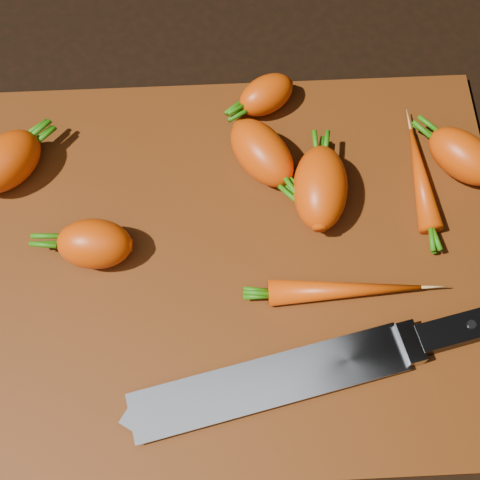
{
  "coord_description": "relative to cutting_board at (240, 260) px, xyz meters",
  "views": [
    {
      "loc": [
        -0.01,
        -0.24,
        0.59
      ],
      "look_at": [
        0.0,
        0.01,
        0.03
      ],
      "focal_mm": 50.0,
      "sensor_mm": 36.0,
      "label": 1
    }
  ],
  "objects": [
    {
      "name": "carrot_6",
      "position": [
        0.18,
        0.07,
        0.02
      ],
      "size": [
        0.03,
        0.11,
        0.02
      ],
      "primitive_type": "ellipsoid",
      "rotation": [
        0.0,
        0.0,
        1.59
      ],
      "color": "#DD4204",
      "rests_on": "cutting_board"
    },
    {
      "name": "ground",
      "position": [
        0.0,
        0.0,
        -0.01
      ],
      "size": [
        2.0,
        2.0,
        0.01
      ],
      "primitive_type": "cube",
      "color": "black"
    },
    {
      "name": "carrot_2",
      "position": [
        0.03,
        0.1,
        0.03
      ],
      "size": [
        0.08,
        0.09,
        0.05
      ],
      "primitive_type": "ellipsoid",
      "rotation": [
        0.0,
        0.0,
        -1.0
      ],
      "color": "#DD4204",
      "rests_on": "cutting_board"
    },
    {
      "name": "knife",
      "position": [
        0.04,
        -0.11,
        0.02
      ],
      "size": [
        0.39,
        0.12,
        0.02
      ],
      "rotation": [
        0.0,
        0.0,
        0.22
      ],
      "color": "gray",
      "rests_on": "cutting_board"
    },
    {
      "name": "carrot_7",
      "position": [
        0.09,
        -0.04,
        0.02
      ],
      "size": [
        0.14,
        0.03,
        0.02
      ],
      "primitive_type": "ellipsoid",
      "rotation": [
        0.0,
        0.0,
        -0.01
      ],
      "color": "#DD4204",
      "rests_on": "cutting_board"
    },
    {
      "name": "cutting_board",
      "position": [
        0.0,
        0.0,
        0.0
      ],
      "size": [
        0.5,
        0.4,
        0.01
      ],
      "primitive_type": "cube",
      "color": "#692E0B",
      "rests_on": "ground"
    },
    {
      "name": "carrot_1",
      "position": [
        -0.13,
        0.01,
        0.03
      ],
      "size": [
        0.07,
        0.05,
        0.05
      ],
      "primitive_type": "ellipsoid",
      "rotation": [
        0.0,
        0.0,
        3.06
      ],
      "color": "#DD4204",
      "rests_on": "cutting_board"
    },
    {
      "name": "carrot_3",
      "position": [
        0.08,
        0.06,
        0.03
      ],
      "size": [
        0.06,
        0.09,
        0.05
      ],
      "primitive_type": "ellipsoid",
      "rotation": [
        0.0,
        0.0,
        1.45
      ],
      "color": "#DD4204",
      "rests_on": "cutting_board"
    },
    {
      "name": "carrot_4",
      "position": [
        0.03,
        0.17,
        0.02
      ],
      "size": [
        0.07,
        0.06,
        0.04
      ],
      "primitive_type": "ellipsoid",
      "rotation": [
        0.0,
        0.0,
        3.69
      ],
      "color": "#DD4204",
      "rests_on": "cutting_board"
    },
    {
      "name": "carrot_5",
      "position": [
        0.22,
        0.09,
        0.03
      ],
      "size": [
        0.08,
        0.08,
        0.04
      ],
      "primitive_type": "ellipsoid",
      "rotation": [
        0.0,
        0.0,
        2.33
      ],
      "color": "#DD4204",
      "rests_on": "cutting_board"
    },
    {
      "name": "carrot_0",
      "position": [
        -0.22,
        0.1,
        0.03
      ],
      "size": [
        0.09,
        0.09,
        0.05
      ],
      "primitive_type": "ellipsoid",
      "rotation": [
        0.0,
        0.0,
        0.8
      ],
      "color": "#DD4204",
      "rests_on": "cutting_board"
    }
  ]
}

